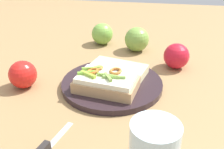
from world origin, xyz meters
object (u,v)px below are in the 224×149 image
knife (45,148)px  plate (112,84)px  bread_slice_side (117,70)px  apple_3 (102,34)px  apple_2 (23,74)px  apple_0 (176,56)px  sandwich (106,82)px  apple_1 (137,39)px

knife → plate: bearing=-4.0°
plate → bread_slice_side: (-0.04, 0.01, 0.02)m
apple_3 → knife: size_ratio=0.61×
apple_3 → knife: 0.55m
apple_2 → apple_0: bearing=114.8°
apple_3 → plate: bearing=16.3°
bread_slice_side → apple_0: apple_0 is taller
sandwich → apple_1: bearing=-90.5°
apple_2 → sandwich: bearing=89.7°
apple_3 → bread_slice_side: bearing=20.1°
sandwich → apple_0: apple_0 is taller
apple_0 → knife: (0.40, -0.25, -0.03)m
sandwich → apple_3: 0.35m
sandwich → knife: size_ratio=1.28×
bread_slice_side → apple_2: 0.25m
apple_0 → knife: size_ratio=0.60×
bread_slice_side → knife: bread_slice_side is taller
apple_1 → apple_2: bearing=-42.4°
apple_3 → knife: bearing=0.6°
sandwich → apple_2: bearing=8.7°
apple_1 → apple_2: (0.30, -0.27, -0.01)m
plate → knife: size_ratio=2.08×
apple_2 → apple_3: size_ratio=0.94×
apple_1 → apple_2: size_ratio=1.14×
plate → sandwich: bearing=-10.4°
bread_slice_side → apple_1: bearing=-85.3°
apple_0 → apple_3: bearing=-121.2°
sandwich → knife: (0.21, -0.07, -0.03)m
apple_2 → knife: size_ratio=0.57×
plate → apple_3: 0.31m
bread_slice_side → apple_2: (0.08, -0.23, 0.01)m
sandwich → apple_2: 0.22m
sandwich → apple_2: (-0.00, -0.22, 0.00)m
apple_0 → apple_3: size_ratio=0.98×
plate → knife: (0.25, -0.08, -0.00)m
apple_2 → apple_1: bearing=137.6°
plate → bread_slice_side: bearing=171.0°
sandwich → apple_1: size_ratio=1.97×
bread_slice_side → apple_1: (-0.21, 0.04, 0.01)m
apple_2 → knife: bearing=34.4°
bread_slice_side → apple_3: bearing=-55.8°
sandwich → apple_3: (-0.34, -0.08, 0.00)m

